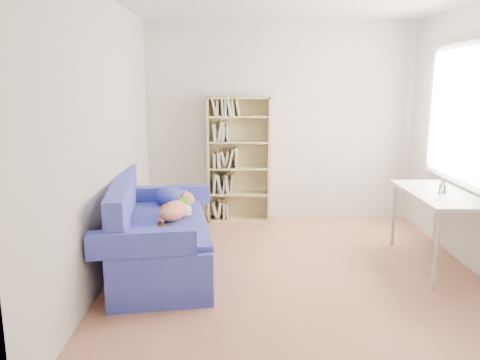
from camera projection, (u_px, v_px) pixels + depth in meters
name	position (u px, v px, depth m)	size (l,w,h in m)	color
ground	(294.00, 274.00, 4.49)	(4.00, 4.00, 0.00)	#985E44
room_shell	(309.00, 102.00, 4.20)	(3.54, 4.04, 2.62)	silver
sofa	(157.00, 235.00, 4.59)	(1.13, 1.95, 0.90)	navy
bookshelf	(239.00, 164.00, 6.16)	(0.82, 0.26, 1.64)	tan
desk	(439.00, 199.00, 4.61)	(0.57, 1.25, 0.75)	silver
pen_cup	(443.00, 188.00, 4.56)	(0.08, 0.08, 0.15)	white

